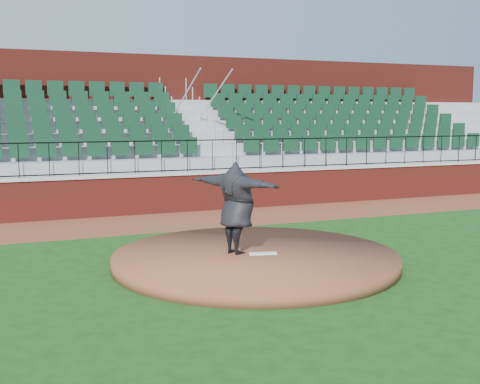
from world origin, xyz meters
name	(u,v)px	position (x,y,z in m)	size (l,w,h in m)	color
ground	(266,260)	(0.00, 0.00, 0.00)	(90.00, 90.00, 0.00)	#154112
warning_track	(190,220)	(0.00, 5.40, 0.01)	(34.00, 3.20, 0.01)	brown
field_wall	(175,194)	(0.00, 7.00, 0.60)	(34.00, 0.35, 1.20)	maroon
wall_cap	(175,174)	(0.00, 7.00, 1.25)	(34.00, 0.45, 0.10)	#B7B7B7
wall_railing	(175,156)	(0.00, 7.00, 1.80)	(34.00, 0.05, 1.00)	black
seating_stands	(153,138)	(0.00, 9.72, 2.30)	(34.00, 5.10, 4.60)	gray
concourse_wall	(136,124)	(0.00, 12.52, 2.75)	(34.00, 0.50, 5.50)	maroon
pitchers_mound	(255,259)	(-0.39, -0.31, 0.12)	(5.94, 5.94, 0.25)	brown
pitching_rubber	(263,253)	(-0.31, -0.49, 0.27)	(0.57, 0.14, 0.04)	silver
pitcher	(236,208)	(-0.78, -0.20, 1.21)	(2.35, 0.64, 1.91)	black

